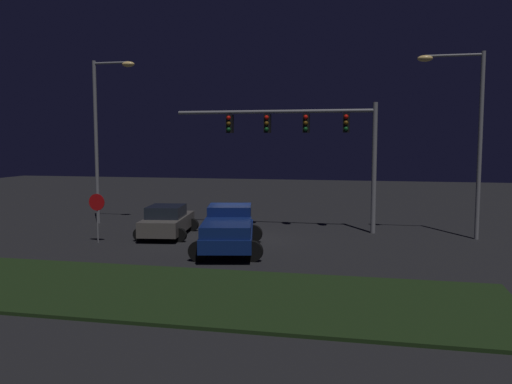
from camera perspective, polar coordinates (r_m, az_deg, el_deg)
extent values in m
plane|color=black|center=(24.68, -2.02, -5.24)|extent=(80.00, 80.00, 0.00)
cube|color=black|center=(16.54, -9.63, -10.49)|extent=(20.20, 5.71, 0.10)
cube|color=navy|center=(22.23, -2.98, -4.66)|extent=(3.08, 5.70, 0.55)
cube|color=navy|center=(23.30, -2.83, -2.46)|extent=(2.19, 2.24, 0.85)
cube|color=black|center=(23.28, -2.83, -2.15)|extent=(2.04, 1.85, 0.51)
cube|color=navy|center=(21.09, -3.16, -3.84)|extent=(2.51, 3.36, 0.45)
cylinder|color=black|center=(24.27, -5.16, -4.48)|extent=(0.80, 0.22, 0.80)
cylinder|color=black|center=(24.16, -0.27, -4.51)|extent=(0.80, 0.22, 0.80)
cylinder|color=black|center=(20.47, -6.18, -6.35)|extent=(0.80, 0.22, 0.80)
cylinder|color=black|center=(20.34, -0.37, -6.39)|extent=(0.80, 0.22, 0.80)
cube|color=#514C47|center=(26.14, -9.49, -3.36)|extent=(2.40, 4.61, 0.70)
cube|color=black|center=(25.81, -9.64, -2.07)|extent=(1.86, 2.20, 0.55)
cylinder|color=black|center=(27.84, -10.60, -3.44)|extent=(0.64, 0.22, 0.64)
cylinder|color=black|center=(27.43, -6.87, -3.52)|extent=(0.64, 0.22, 0.64)
cylinder|color=black|center=(25.00, -12.35, -4.48)|extent=(0.64, 0.22, 0.64)
cylinder|color=black|center=(24.54, -8.21, -4.60)|extent=(0.64, 0.22, 0.64)
cylinder|color=slate|center=(26.95, 12.58, 2.49)|extent=(0.24, 0.24, 6.50)
cylinder|color=slate|center=(27.41, 1.86, 8.63)|extent=(10.20, 0.18, 0.18)
cube|color=black|center=(26.97, 9.68, 7.33)|extent=(0.32, 0.44, 0.95)
sphere|color=red|center=(26.75, 9.66, 7.99)|extent=(0.22, 0.22, 0.22)
sphere|color=#59380A|center=(26.74, 9.65, 7.35)|extent=(0.22, 0.22, 0.22)
sphere|color=#0C4719|center=(26.73, 9.64, 6.71)|extent=(0.22, 0.22, 0.22)
cube|color=black|center=(27.13, 5.42, 7.37)|extent=(0.32, 0.44, 0.95)
sphere|color=red|center=(26.92, 5.37, 8.03)|extent=(0.22, 0.22, 0.22)
sphere|color=#59380A|center=(26.90, 5.36, 7.39)|extent=(0.22, 0.22, 0.22)
sphere|color=#0C4719|center=(26.89, 5.35, 6.75)|extent=(0.22, 0.22, 0.22)
cube|color=black|center=(27.44, 1.23, 7.37)|extent=(0.32, 0.44, 0.95)
sphere|color=red|center=(27.23, 1.14, 8.02)|extent=(0.22, 0.22, 0.22)
sphere|color=#59380A|center=(27.22, 1.14, 7.39)|extent=(0.22, 0.22, 0.22)
sphere|color=#0C4719|center=(27.21, 1.14, 6.76)|extent=(0.22, 0.22, 0.22)
cube|color=black|center=(27.89, -2.84, 7.33)|extent=(0.32, 0.44, 0.95)
sphere|color=red|center=(27.68, -2.96, 7.97)|extent=(0.22, 0.22, 0.22)
sphere|color=#59380A|center=(27.67, -2.96, 7.35)|extent=(0.22, 0.22, 0.22)
sphere|color=#0C4719|center=(27.66, -2.96, 6.73)|extent=(0.22, 0.22, 0.22)
cylinder|color=slate|center=(30.82, -16.80, 5.05)|extent=(0.20, 0.20, 8.98)
cylinder|color=slate|center=(30.64, -15.33, 13.24)|extent=(2.03, 0.12, 0.12)
ellipsoid|color=#F9CC72|center=(30.18, -13.57, 13.21)|extent=(0.70, 0.44, 0.30)
cylinder|color=slate|center=(26.70, 22.93, 4.51)|extent=(0.20, 0.20, 8.68)
cylinder|color=slate|center=(26.79, 20.51, 13.60)|extent=(2.55, 0.12, 0.12)
ellipsoid|color=#F9CC72|center=(26.63, 17.72, 13.52)|extent=(0.70, 0.44, 0.30)
cylinder|color=slate|center=(25.07, -16.67, -2.75)|extent=(0.07, 0.07, 2.20)
cylinder|color=#B20C0F|center=(24.95, -16.75, -1.06)|extent=(0.76, 0.03, 0.76)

